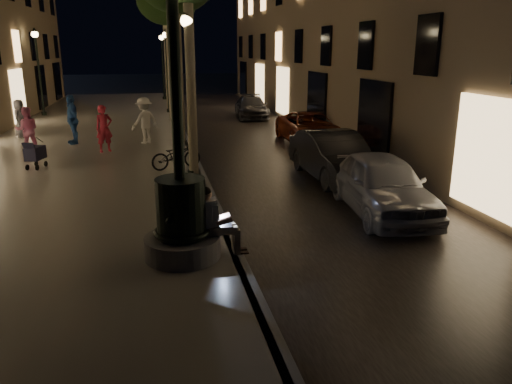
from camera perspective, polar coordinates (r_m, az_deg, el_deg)
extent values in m
plane|color=black|center=(22.06, -8.06, 5.73)|extent=(120.00, 120.00, 0.00)
cube|color=black|center=(22.46, -0.37, 6.10)|extent=(6.00, 45.00, 0.02)
cube|color=slate|center=(22.14, -18.49, 5.36)|extent=(8.00, 45.00, 0.20)
cube|color=#59595B|center=(22.04, -8.07, 5.99)|extent=(0.25, 45.00, 0.20)
cylinder|color=#59595B|center=(9.36, -8.37, -6.19)|extent=(1.40, 1.40, 0.40)
cylinder|color=black|center=(9.10, -8.56, -1.82)|extent=(0.90, 0.90, 1.10)
torus|color=black|center=(9.25, -8.45, -4.47)|extent=(1.04, 1.04, 0.10)
torus|color=black|center=(8.99, -8.67, 0.61)|extent=(0.89, 0.89, 0.09)
cylinder|color=black|center=(8.69, -9.16, 11.79)|extent=(0.20, 0.20, 3.20)
cube|color=gray|center=(9.30, -5.06, -4.32)|extent=(0.35, 0.23, 0.18)
cube|color=white|center=(9.18, -5.47, -2.41)|extent=(0.44, 0.25, 0.55)
sphere|color=tan|center=(9.07, -5.71, -0.27)|extent=(0.20, 0.20, 0.20)
sphere|color=black|center=(9.06, -5.78, -0.04)|extent=(0.20, 0.20, 0.20)
cube|color=gray|center=(9.25, -3.55, -4.41)|extent=(0.45, 0.13, 0.14)
cube|color=gray|center=(9.41, -3.71, -4.04)|extent=(0.45, 0.13, 0.14)
cube|color=gray|center=(9.37, -2.22, -5.72)|extent=(0.13, 0.12, 0.49)
cube|color=gray|center=(9.53, -2.40, -5.33)|extent=(0.13, 0.12, 0.49)
cube|color=black|center=(9.47, -1.62, -6.96)|extent=(0.25, 0.10, 0.03)
cube|color=black|center=(9.63, -1.81, -6.56)|extent=(0.25, 0.10, 0.03)
cube|color=black|center=(9.30, -3.52, -3.77)|extent=(0.23, 0.32, 0.02)
cube|color=black|center=(9.25, -4.49, -3.21)|extent=(0.08, 0.32, 0.21)
cube|color=#A1B0E7|center=(9.25, -4.40, -3.20)|extent=(0.06, 0.29, 0.18)
cylinder|color=#6B604C|center=(14.76, -7.42, 11.24)|extent=(0.28, 0.28, 5.00)
cylinder|color=#6B604C|center=(20.73, -8.72, 12.71)|extent=(0.28, 0.28, 5.10)
cylinder|color=#6B604C|center=(26.71, -9.76, 13.18)|extent=(0.28, 0.28, 4.90)
ellipsoid|color=black|center=(26.78, -10.15, 20.78)|extent=(3.00, 3.00, 2.40)
cylinder|color=#6B604C|center=(32.70, -10.13, 13.93)|extent=(0.28, 0.28, 5.20)
ellipsoid|color=black|center=(32.78, -10.46, 20.40)|extent=(3.00, 3.00, 2.40)
cylinder|color=black|center=(15.14, -7.28, 2.15)|extent=(0.28, 0.28, 0.20)
cylinder|color=black|center=(14.78, -7.57, 10.07)|extent=(0.12, 0.12, 4.40)
sphere|color=#FFD88C|center=(14.72, -7.91, 18.81)|extent=(0.36, 0.36, 0.36)
cone|color=black|center=(14.73, -7.95, 19.78)|extent=(0.30, 0.30, 0.22)
cylinder|color=black|center=(22.98, -9.03, 6.87)|extent=(0.28, 0.28, 0.20)
cylinder|color=black|center=(22.74, -9.27, 12.09)|extent=(0.12, 0.12, 4.40)
sphere|color=#FFD88C|center=(22.70, -9.53, 17.76)|extent=(0.36, 0.36, 0.36)
cone|color=black|center=(22.71, -9.56, 18.39)|extent=(0.30, 0.30, 0.22)
cylinder|color=black|center=(30.89, -9.90, 9.17)|extent=(0.28, 0.28, 0.20)
cylinder|color=black|center=(30.72, -10.09, 13.06)|extent=(0.12, 0.12, 4.40)
sphere|color=#FFD88C|center=(30.69, -10.30, 17.25)|extent=(0.36, 0.36, 0.36)
cone|color=black|center=(30.69, -10.33, 17.72)|extent=(0.30, 0.30, 0.22)
cylinder|color=black|center=(38.85, -10.42, 10.53)|extent=(0.28, 0.28, 0.20)
cylinder|color=black|center=(38.71, -10.58, 13.63)|extent=(0.12, 0.12, 4.40)
sphere|color=#FFD88C|center=(38.68, -10.76, 16.95)|extent=(0.36, 0.36, 0.36)
cone|color=black|center=(38.69, -10.78, 17.32)|extent=(0.30, 0.30, 0.22)
cylinder|color=black|center=(31.44, -23.06, 8.25)|extent=(0.28, 0.28, 0.20)
cylinder|color=black|center=(31.27, -23.49, 12.06)|extent=(0.12, 0.12, 4.40)
sphere|color=#FFD88C|center=(31.24, -23.97, 16.16)|extent=(0.36, 0.36, 0.36)
cone|color=black|center=(31.24, -24.02, 16.61)|extent=(0.30, 0.30, 0.22)
cube|color=black|center=(17.45, -23.93, 4.09)|extent=(0.60, 0.77, 0.41)
cube|color=black|center=(17.13, -24.54, 4.75)|extent=(0.39, 0.26, 0.27)
cylinder|color=black|center=(17.38, -24.67, 2.57)|extent=(0.09, 0.18, 0.18)
cylinder|color=black|center=(17.22, -23.73, 2.57)|extent=(0.09, 0.18, 0.18)
cylinder|color=black|center=(17.84, -23.82, 2.99)|extent=(0.09, 0.18, 0.18)
cylinder|color=black|center=(17.68, -22.89, 2.99)|extent=(0.09, 0.18, 0.18)
cylinder|color=black|center=(17.69, -23.50, 5.49)|extent=(0.15, 0.40, 0.25)
imported|color=#98989F|center=(12.55, 14.23, 0.88)|extent=(2.13, 4.44, 1.46)
imported|color=black|center=(15.52, 8.88, 4.07)|extent=(1.66, 4.49, 1.47)
imported|color=#923212|center=(21.56, 6.18, 7.30)|extent=(2.25, 4.69, 1.29)
imported|color=#2C2B30|center=(29.42, -0.53, 9.69)|extent=(2.11, 4.41, 1.24)
imported|color=#B52439|center=(19.37, -16.97, 6.95)|extent=(0.74, 0.64, 1.73)
imported|color=pink|center=(20.26, -24.69, 6.49)|extent=(0.92, 0.77, 1.68)
imported|color=white|center=(20.74, -12.62, 7.98)|extent=(1.36, 1.24, 1.84)
imported|color=#2A579C|center=(21.44, -20.26, 7.78)|extent=(0.87, 1.23, 1.94)
imported|color=#39383D|center=(23.99, -25.37, 7.61)|extent=(0.65, 0.87, 1.61)
imported|color=black|center=(16.13, -9.11, 4.16)|extent=(1.76, 1.09, 0.87)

